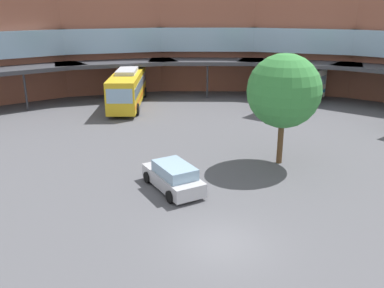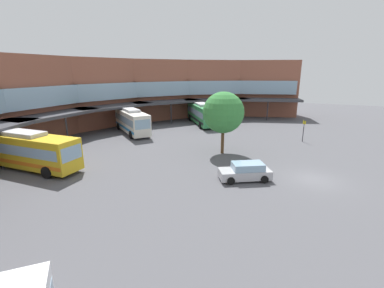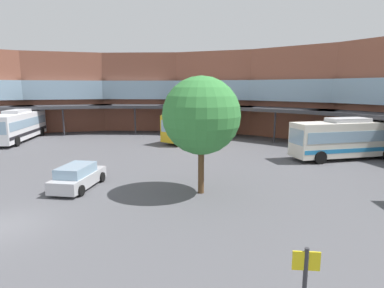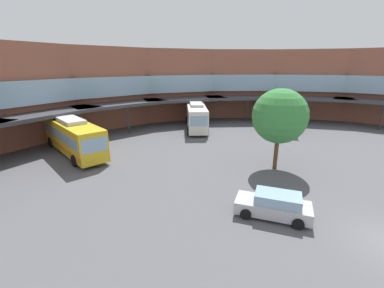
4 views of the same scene
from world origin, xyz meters
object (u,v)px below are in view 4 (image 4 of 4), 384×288
bus_0 (196,116)px  bus_1 (283,114)px  bus_3 (73,136)px  parked_car (274,205)px  plaza_tree (280,116)px

bus_0 → bus_1: 12.87m
bus_0 → bus_1: size_ratio=0.91×
bus_3 → parked_car: (5.62, -19.93, -1.11)m
bus_0 → bus_3: bus_0 is taller
bus_0 → bus_1: (10.84, -6.95, 0.01)m
bus_3 → parked_car: bus_3 is taller
plaza_tree → bus_3: bearing=127.9°
bus_0 → plaza_tree: 16.40m
bus_1 → plaza_tree: size_ratio=1.49×
bus_1 → bus_3: bearing=-51.8°
bus_0 → bus_3: bearing=-53.3°
bus_0 → bus_1: bearing=94.6°
bus_1 → bus_3: bus_1 is taller
bus_1 → bus_0: bearing=-69.9°
bus_3 → parked_car: 20.74m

